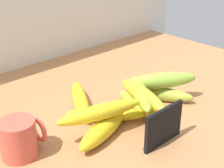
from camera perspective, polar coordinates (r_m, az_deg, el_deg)
counter_top at (r=90.34cm, az=2.20°, el=-3.14°), size 110.00×76.00×3.00cm
chalkboard_sign at (r=70.29cm, az=8.78°, el=-7.36°), size 11.00×1.80×8.40cm
coffee_mug at (r=68.58cm, az=-15.59°, el=-8.93°), size 8.87×7.37×7.83cm
banana_0 at (r=88.38cm, az=7.96°, el=-1.62°), size 12.15×17.70×3.67cm
banana_1 at (r=82.02cm, az=4.86°, el=-3.83°), size 7.25×18.40×3.35cm
banana_2 at (r=84.95cm, az=-5.47°, el=-2.71°), size 13.45×19.46×3.50cm
banana_3 at (r=78.29cm, az=-1.10°, el=-5.25°), size 15.94×15.41×3.34cm
banana_4 at (r=72.26cm, az=-1.46°, el=-7.74°), size 17.75×8.90×4.12cm
banana_5 at (r=80.40cm, az=4.92°, el=-1.60°), size 13.70×16.77×3.75cm
banana_6 at (r=86.47cm, az=8.52°, el=0.60°), size 18.41×13.21×4.19cm
banana_7 at (r=70.95cm, az=-2.04°, el=-4.84°), size 19.85×8.37×3.45cm
banana_8 at (r=79.59cm, az=5.26°, el=-1.89°), size 8.38×18.26×3.80cm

